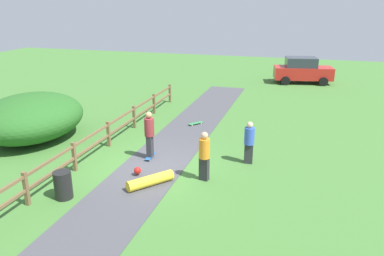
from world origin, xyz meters
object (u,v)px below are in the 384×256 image
object	(u,v)px
skater_riding	(149,132)
skater_fallen	(149,180)
parked_car_red	(302,70)
bush_large	(31,117)
bystander_blue	(249,141)
bystander_orange	(204,154)
skateboard_loose	(196,123)
trash_bin	(63,185)

from	to	relation	value
skater_riding	skater_fallen	size ratio (longest dim) A/B	1.23
skater_riding	parked_car_red	bearing A→B (deg)	71.97
bush_large	skater_fallen	size ratio (longest dim) A/B	3.30
bystander_blue	bystander_orange	size ratio (longest dim) A/B	0.94
skater_fallen	bystander_blue	bearing A→B (deg)	43.69
skateboard_loose	bystander_orange	size ratio (longest dim) A/B	0.43
trash_bin	skater_fallen	bearing A→B (deg)	34.91
skateboard_loose	bystander_blue	bearing A→B (deg)	-50.67
skater_riding	bystander_orange	world-z (taller)	skater_riding
trash_bin	skater_riding	bearing A→B (deg)	69.37
bush_large	bystander_blue	xyz separation A→B (m)	(9.69, 0.07, -0.10)
skater_fallen	skateboard_loose	bearing A→B (deg)	92.56
bush_large	skater_fallen	bearing A→B (deg)	-21.92
trash_bin	bystander_orange	bearing A→B (deg)	32.47
skateboard_loose	bystander_blue	size ratio (longest dim) A/B	0.45
skateboard_loose	bystander_blue	world-z (taller)	bystander_blue
skater_riding	bystander_orange	size ratio (longest dim) A/B	1.07
bush_large	trash_bin	distance (m)	6.26
trash_bin	skateboard_loose	world-z (taller)	trash_bin
bush_large	bystander_orange	size ratio (longest dim) A/B	2.87
skateboard_loose	bystander_blue	distance (m)	5.16
parked_car_red	trash_bin	bearing A→B (deg)	-108.51
skateboard_loose	bystander_orange	bearing A→B (deg)	-71.29
skater_fallen	skateboard_loose	distance (m)	6.74
parked_car_red	skateboard_loose	bearing A→B (deg)	-111.99
parked_car_red	skater_fallen	bearing A→B (deg)	-103.63
trash_bin	parked_car_red	world-z (taller)	parked_car_red
skateboard_loose	bush_large	bearing A→B (deg)	-148.23
skateboard_loose	bystander_orange	distance (m)	6.20
bystander_blue	bystander_orange	xyz separation A→B (m)	(-1.26, -1.87, 0.06)
bystander_orange	skateboard_loose	bearing A→B (deg)	108.71
skater_riding	bystander_orange	xyz separation A→B (m)	(2.52, -1.22, -0.11)
skater_riding	parked_car_red	world-z (taller)	parked_car_red
trash_bin	bystander_orange	world-z (taller)	bystander_orange
bystander_orange	bystander_blue	bearing A→B (deg)	56.08
trash_bin	skater_fallen	world-z (taller)	trash_bin
bush_large	parked_car_red	size ratio (longest dim) A/B	1.14
skateboard_loose	parked_car_red	xyz separation A→B (m)	(4.84, 11.97, 0.87)
bush_large	parked_car_red	xyz separation A→B (m)	(11.30, 15.98, -0.06)
skater_fallen	bystander_blue	size ratio (longest dim) A/B	0.92
bystander_orange	parked_car_red	bearing A→B (deg)	80.84
skater_riding	trash_bin	bearing A→B (deg)	-110.63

